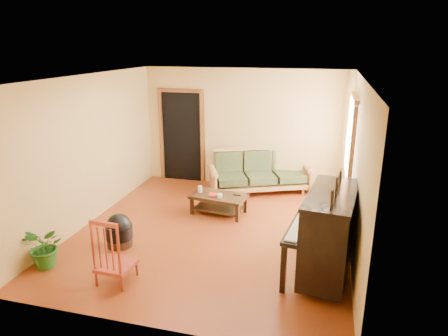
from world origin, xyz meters
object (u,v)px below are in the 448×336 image
(piano, at_px, (329,235))
(ceramic_crock, at_px, (328,189))
(armchair, at_px, (327,210))
(red_chair, at_px, (115,249))
(potted_plant, at_px, (45,247))
(footstool, at_px, (119,234))
(coffee_table, at_px, (219,204))
(sofa, at_px, (260,172))

(piano, xyz_separation_m, ceramic_crock, (-0.02, 3.15, -0.48))
(armchair, xyz_separation_m, ceramic_crock, (0.01, 1.78, -0.28))
(piano, xyz_separation_m, red_chair, (-2.74, -0.85, -0.14))
(ceramic_crock, bearing_deg, piano, -89.70)
(potted_plant, bearing_deg, footstool, 50.25)
(coffee_table, distance_m, piano, 2.65)
(piano, distance_m, potted_plant, 3.99)
(sofa, height_order, footstool, sofa)
(piano, bearing_deg, armchair, 98.80)
(armchair, bearing_deg, footstool, -139.17)
(sofa, relative_size, ceramic_crock, 7.63)
(ceramic_crock, bearing_deg, footstool, -135.86)
(armchair, relative_size, potted_plant, 1.31)
(piano, distance_m, red_chair, 2.88)
(piano, bearing_deg, coffee_table, 147.53)
(armchair, distance_m, footstool, 3.44)
(footstool, bearing_deg, piano, -1.16)
(armchair, relative_size, piano, 0.59)
(armchair, height_order, red_chair, red_chair)
(armchair, relative_size, red_chair, 0.87)
(piano, height_order, red_chair, piano)
(coffee_table, xyz_separation_m, armchair, (1.97, -0.30, 0.23))
(sofa, distance_m, red_chair, 4.08)
(red_chair, bearing_deg, footstool, 119.79)
(piano, bearing_deg, red_chair, -155.35)
(armchair, distance_m, potted_plant, 4.43)
(sofa, relative_size, piano, 1.51)
(coffee_table, relative_size, ceramic_crock, 3.70)
(coffee_table, xyz_separation_m, piano, (2.01, -1.68, 0.43))
(footstool, xyz_separation_m, potted_plant, (-0.70, -0.84, 0.12))
(coffee_table, height_order, red_chair, red_chair)
(armchair, distance_m, ceramic_crock, 1.80)
(potted_plant, bearing_deg, ceramic_crock, 45.35)
(sofa, relative_size, potted_plant, 3.33)
(coffee_table, relative_size, potted_plant, 1.61)
(coffee_table, xyz_separation_m, ceramic_crock, (1.99, 1.47, -0.05))
(footstool, height_order, potted_plant, potted_plant)
(piano, height_order, ceramic_crock, piano)
(ceramic_crock, height_order, potted_plant, potted_plant)
(sofa, relative_size, coffee_table, 2.06)
(coffee_table, xyz_separation_m, red_chair, (-0.74, -2.53, 0.29))
(coffee_table, xyz_separation_m, footstool, (-1.19, -1.62, 0.01))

